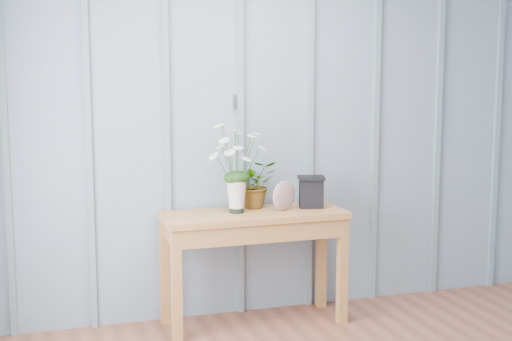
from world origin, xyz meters
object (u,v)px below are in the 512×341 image
object	(u,v)px
felt_disc_vessel	(284,196)
carved_box	(311,192)
daisy_vase	(236,156)
sideboard	(254,229)

from	to	relation	value
felt_disc_vessel	carved_box	bearing A→B (deg)	-14.01
daisy_vase	felt_disc_vessel	size ratio (longest dim) A/B	3.00
daisy_vase	carved_box	bearing A→B (deg)	0.55
felt_disc_vessel	sideboard	bearing A→B (deg)	151.70
carved_box	felt_disc_vessel	bearing A→B (deg)	-170.12
carved_box	daisy_vase	bearing A→B (deg)	-179.45
daisy_vase	felt_disc_vessel	distance (m)	0.42
felt_disc_vessel	carved_box	world-z (taller)	carved_box
felt_disc_vessel	carved_box	distance (m)	0.21
sideboard	carved_box	world-z (taller)	carved_box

